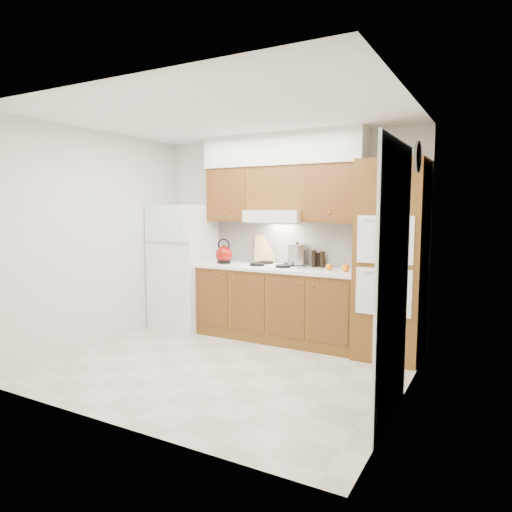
{
  "coord_description": "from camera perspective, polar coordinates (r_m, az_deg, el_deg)",
  "views": [
    {
      "loc": [
        2.53,
        -3.94,
        1.68
      ],
      "look_at": [
        0.13,
        0.45,
        1.15
      ],
      "focal_mm": 32.0,
      "sensor_mm": 36.0,
      "label": 1
    }
  ],
  "objects": [
    {
      "name": "floor",
      "position": [
        4.98,
        -3.89,
        -13.71
      ],
      "size": [
        3.6,
        3.6,
        0.0
      ],
      "primitive_type": "plane",
      "color": "beige",
      "rests_on": "ground"
    },
    {
      "name": "ceiling",
      "position": [
        4.77,
        -4.12,
        17.14
      ],
      "size": [
        3.6,
        3.6,
        0.0
      ],
      "primitive_type": "plane",
      "color": "white",
      "rests_on": "wall_back"
    },
    {
      "name": "wall_back",
      "position": [
        6.01,
        3.74,
        2.41
      ],
      "size": [
        3.6,
        0.02,
        2.6
      ],
      "primitive_type": "cube",
      "color": "silver",
      "rests_on": "floor"
    },
    {
      "name": "wall_left",
      "position": [
        5.87,
        -18.98,
        2.01
      ],
      "size": [
        0.02,
        3.0,
        2.6
      ],
      "primitive_type": "cube",
      "color": "silver",
      "rests_on": "floor"
    },
    {
      "name": "wall_right",
      "position": [
        4.03,
        18.11,
        0.32
      ],
      "size": [
        0.02,
        3.0,
        2.6
      ],
      "primitive_type": "cube",
      "color": "silver",
      "rests_on": "floor"
    },
    {
      "name": "fridge",
      "position": [
        6.48,
        -9.0,
        -1.29
      ],
      "size": [
        0.75,
        0.72,
        1.72
      ],
      "primitive_type": "cube",
      "color": "white",
      "rests_on": "floor"
    },
    {
      "name": "base_cabinets",
      "position": [
        5.85,
        2.66,
        -6.1
      ],
      "size": [
        2.11,
        0.6,
        0.9
      ],
      "primitive_type": "cube",
      "color": "brown",
      "rests_on": "floor"
    },
    {
      "name": "countertop",
      "position": [
        5.76,
        2.64,
        -1.54
      ],
      "size": [
        2.13,
        0.62,
        0.04
      ],
      "primitive_type": "cube",
      "color": "white",
      "rests_on": "base_cabinets"
    },
    {
      "name": "backsplash",
      "position": [
        5.99,
        3.89,
        1.64
      ],
      "size": [
        2.11,
        0.03,
        0.56
      ],
      "primitive_type": "cube",
      "color": "white",
      "rests_on": "countertop"
    },
    {
      "name": "oven_cabinet",
      "position": [
        5.26,
        16.55,
        -0.53
      ],
      "size": [
        0.7,
        0.65,
        2.2
      ],
      "primitive_type": "cube",
      "color": "brown",
      "rests_on": "floor"
    },
    {
      "name": "upper_cab_left",
      "position": [
        6.2,
        -2.94,
        7.62
      ],
      "size": [
        0.63,
        0.33,
        0.7
      ],
      "primitive_type": "cube",
      "color": "brown",
      "rests_on": "wall_back"
    },
    {
      "name": "upper_cab_right",
      "position": [
        5.58,
        9.79,
        7.71
      ],
      "size": [
        0.73,
        0.33,
        0.7
      ],
      "primitive_type": "cube",
      "color": "brown",
      "rests_on": "wall_back"
    },
    {
      "name": "range_hood",
      "position": [
        5.81,
        2.6,
        5.01
      ],
      "size": [
        0.75,
        0.45,
        0.15
      ],
      "primitive_type": "cube",
      "color": "silver",
      "rests_on": "wall_back"
    },
    {
      "name": "upper_cab_over_hood",
      "position": [
        5.87,
        2.87,
        8.44
      ],
      "size": [
        0.75,
        0.33,
        0.55
      ],
      "primitive_type": "cube",
      "color": "brown",
      "rests_on": "range_hood"
    },
    {
      "name": "soffit",
      "position": [
        5.87,
        3.28,
        13.09
      ],
      "size": [
        2.13,
        0.36,
        0.4
      ],
      "primitive_type": "cube",
      "color": "silver",
      "rests_on": "wall_back"
    },
    {
      "name": "cooktop",
      "position": [
        5.8,
        2.28,
        -1.23
      ],
      "size": [
        0.74,
        0.5,
        0.01
      ],
      "primitive_type": "cube",
      "color": "white",
      "rests_on": "countertop"
    },
    {
      "name": "doorway",
      "position": [
        3.72,
        16.81,
        -3.98
      ],
      "size": [
        0.02,
        0.9,
        2.1
      ],
      "primitive_type": "cube",
      "color": "black",
      "rests_on": "floor"
    },
    {
      "name": "wall_clock",
      "position": [
        4.58,
        19.58,
        11.59
      ],
      "size": [
        0.02,
        0.3,
        0.3
      ],
      "primitive_type": "cylinder",
      "rotation": [
        0.0,
        1.57,
        0.0
      ],
      "color": "#3F3833",
      "rests_on": "wall_right"
    },
    {
      "name": "kettle",
      "position": [
        6.07,
        -4.04,
        0.19
      ],
      "size": [
        0.27,
        0.27,
        0.22
      ],
      "primitive_type": "sphere",
      "rotation": [
        0.0,
        0.0,
        0.23
      ],
      "color": "maroon",
      "rests_on": "countertop"
    },
    {
      "name": "cutting_board",
      "position": [
        6.11,
        1.11,
        0.98
      ],
      "size": [
        0.29,
        0.18,
        0.36
      ],
      "primitive_type": "cube",
      "rotation": [
        -0.21,
        0.0,
        0.34
      ],
      "color": "tan",
      "rests_on": "countertop"
    },
    {
      "name": "stock_pot",
      "position": [
        5.78,
        5.15,
        0.19
      ],
      "size": [
        0.3,
        0.3,
        0.25
      ],
      "primitive_type": "cylinder",
      "rotation": [
        0.0,
        0.0,
        0.33
      ],
      "color": "#B2B2B7",
      "rests_on": "cooktop"
    },
    {
      "name": "condiment_a",
      "position": [
        5.76,
        7.26,
        -0.33
      ],
      "size": [
        0.08,
        0.08,
        0.21
      ],
      "primitive_type": "cylinder",
      "rotation": [
        0.0,
        0.0,
        -0.35
      ],
      "color": "black",
      "rests_on": "countertop"
    },
    {
      "name": "condiment_b",
      "position": [
        5.74,
        8.27,
        -0.41
      ],
      "size": [
        0.07,
        0.07,
        0.2
      ],
      "primitive_type": "cylinder",
      "rotation": [
        0.0,
        0.0,
        -0.07
      ],
      "color": "black",
      "rests_on": "countertop"
    },
    {
      "name": "condiment_c",
      "position": [
        5.81,
        7.73,
        -0.44
      ],
      "size": [
        0.07,
        0.07,
        0.18
      ],
      "primitive_type": "cylinder",
      "rotation": [
        0.0,
        0.0,
        -0.19
      ],
      "color": "black",
      "rests_on": "countertop"
    },
    {
      "name": "orange_near",
      "position": [
        5.42,
        11.14,
        -1.45
      ],
      "size": [
        0.1,
        0.1,
        0.09
      ],
      "primitive_type": "sphere",
      "rotation": [
        0.0,
        0.0,
        -0.12
      ],
      "color": "orange",
      "rests_on": "countertop"
    },
    {
      "name": "orange_far",
      "position": [
        5.49,
        9.13,
        -1.35
      ],
      "size": [
        0.09,
        0.09,
        0.08
      ],
      "primitive_type": "sphere",
      "rotation": [
        0.0,
        0.0,
        0.16
      ],
      "color": "orange",
      "rests_on": "countertop"
    }
  ]
}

